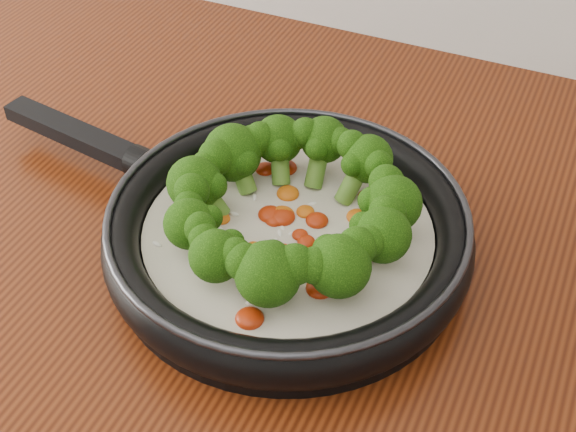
% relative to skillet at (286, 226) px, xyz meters
% --- Properties ---
extents(skillet, '(0.54, 0.38, 0.10)m').
position_rel_skillet_xyz_m(skillet, '(0.00, 0.00, 0.00)').
color(skillet, black).
rests_on(skillet, counter).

